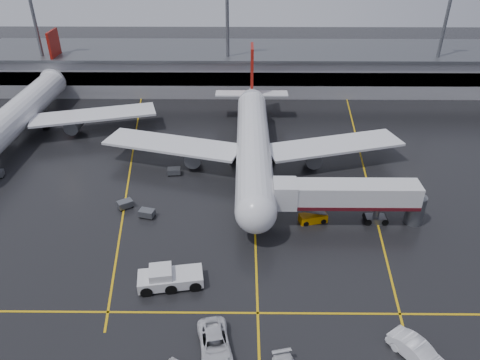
{
  "coord_description": "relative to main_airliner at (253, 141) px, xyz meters",
  "views": [
    {
      "loc": [
        -1.54,
        -54.83,
        35.75
      ],
      "look_at": [
        -2.0,
        -2.0,
        4.0
      ],
      "focal_mm": 33.82,
      "sensor_mm": 36.0,
      "label": 1
    }
  ],
  "objects": [
    {
      "name": "terminal",
      "position": [
        0.0,
        38.23,
        0.11
      ],
      "size": [
        122.0,
        19.0,
        8.6
      ],
      "color": "gray",
      "rests_on": "ground"
    },
    {
      "name": "ground",
      "position": [
        0.0,
        -9.7,
        -4.21
      ],
      "size": [
        220.0,
        220.0,
        0.0
      ],
      "primitive_type": "plane",
      "color": "black",
      "rests_on": "ground"
    },
    {
      "name": "jet_bridge",
      "position": [
        11.87,
        -15.7,
        -0.28
      ],
      "size": [
        19.9,
        3.4,
        6.05
      ],
      "color": "silver",
      "rests_on": "ground"
    },
    {
      "name": "apron_line_stop",
      "position": [
        0.0,
        -31.7,
        -4.2
      ],
      "size": [
        60.0,
        0.25,
        0.02
      ],
      "primitive_type": "cube",
      "color": "gold",
      "rests_on": "ground"
    },
    {
      "name": "light_mast_left",
      "position": [
        -45.0,
        32.3,
        10.27
      ],
      "size": [
        3.0,
        1.2,
        25.45
      ],
      "color": "#595B60",
      "rests_on": "ground"
    },
    {
      "name": "baggage_cart_b",
      "position": [
        -17.96,
        -12.68,
        -3.58
      ],
      "size": [
        2.39,
        2.19,
        1.12
      ],
      "color": "#595B60",
      "rests_on": "ground"
    },
    {
      "name": "main_airliner",
      "position": [
        0.0,
        0.0,
        0.0
      ],
      "size": [
        48.8,
        45.6,
        14.1
      ],
      "color": "silver",
      "rests_on": "ground"
    },
    {
      "name": "second_airliner",
      "position": [
        -42.0,
        12.0,
        0.0
      ],
      "size": [
        48.8,
        45.6,
        14.1
      ],
      "color": "silver",
      "rests_on": "ground"
    },
    {
      "name": "apron_line_right",
      "position": [
        18.0,
        0.3,
        -4.2
      ],
      "size": [
        7.57,
        69.64,
        0.02
      ],
      "primitive_type": "cube",
      "rotation": [
        0.0,
        0.0,
        -0.1
      ],
      "color": "gold",
      "rests_on": "ground"
    },
    {
      "name": "light_mast_right",
      "position": [
        40.0,
        32.3,
        10.27
      ],
      "size": [
        3.0,
        1.2,
        25.45
      ],
      "color": "#595B60",
      "rests_on": "ground"
    },
    {
      "name": "pushback_tractor",
      "position": [
        -9.7,
        -27.71,
        -3.21
      ],
      "size": [
        7.41,
        4.02,
        2.52
      ],
      "color": "silver",
      "rests_on": "ground"
    },
    {
      "name": "apron_line_centre",
      "position": [
        0.0,
        -9.7,
        -4.2
      ],
      "size": [
        0.25,
        90.0,
        0.02
      ],
      "primitive_type": "cube",
      "color": "gold",
      "rests_on": "ground"
    },
    {
      "name": "service_van_a",
      "position": [
        -4.15,
        -36.27,
        -3.35
      ],
      "size": [
        3.92,
        6.57,
        1.71
      ],
      "primitive_type": "imported",
      "rotation": [
        0.0,
        0.0,
        0.19
      ],
      "color": "silver",
      "rests_on": "ground"
    },
    {
      "name": "belt_loader",
      "position": [
        7.73,
        -15.67,
        -3.64
      ],
      "size": [
        3.9,
        2.39,
        2.31
      ],
      "color": "#CA7B00",
      "rests_on": "ground"
    },
    {
      "name": "light_mast_mid",
      "position": [
        -5.0,
        32.3,
        10.27
      ],
      "size": [
        3.0,
        1.2,
        25.45
      ],
      "color": "#595B60",
      "rests_on": "ground"
    },
    {
      "name": "baggage_cart_c",
      "position": [
        -12.38,
        -3.46,
        -3.58
      ],
      "size": [
        2.12,
        1.49,
        1.12
      ],
      "color": "#595B60",
      "rests_on": "ground"
    },
    {
      "name": "baggage_cart_a",
      "position": [
        -14.52,
        -14.84,
        -3.58
      ],
      "size": [
        2.26,
        1.76,
        1.12
      ],
      "color": "#595B60",
      "rests_on": "ground"
    },
    {
      "name": "apron_line_left",
      "position": [
        -20.0,
        0.3,
        -4.2
      ],
      "size": [
        9.99,
        69.35,
        0.02
      ],
      "primitive_type": "cube",
      "rotation": [
        0.0,
        0.0,
        0.14
      ],
      "color": "gold",
      "rests_on": "ground"
    },
    {
      "name": "service_van_c",
      "position": [
        14.52,
        -37.13,
        -3.25
      ],
      "size": [
        5.03,
        5.88,
        1.91
      ],
      "primitive_type": "imported",
      "rotation": [
        0.0,
        0.0,
        0.62
      ],
      "color": "white",
      "rests_on": "ground"
    }
  ]
}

